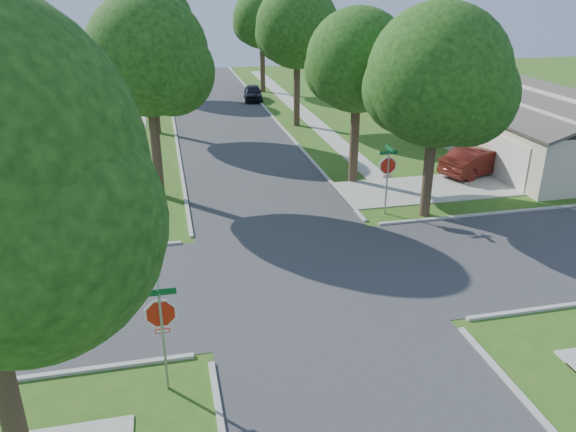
# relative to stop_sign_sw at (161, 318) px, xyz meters

# --- Properties ---
(ground) EXTENTS (100.00, 100.00, 0.00)m
(ground) POSITION_rel_stop_sign_sw_xyz_m (4.70, 4.70, -2.03)
(ground) COLOR #2D5A18
(ground) RESTS_ON ground
(road_ns) EXTENTS (7.00, 100.00, 0.02)m
(road_ns) POSITION_rel_stop_sign_sw_xyz_m (4.70, 4.70, -2.03)
(road_ns) COLOR #333335
(road_ns) RESTS_ON ground
(sidewalk_ne) EXTENTS (1.20, 40.00, 0.04)m
(sidewalk_ne) POSITION_rel_stop_sign_sw_xyz_m (10.80, 30.70, -2.01)
(sidewalk_ne) COLOR #9E9B91
(sidewalk_ne) RESTS_ON ground
(sidewalk_nw) EXTENTS (1.20, 40.00, 0.04)m
(sidewalk_nw) POSITION_rel_stop_sign_sw_xyz_m (-1.40, 30.70, -2.01)
(sidewalk_nw) COLOR #9E9B91
(sidewalk_nw) RESTS_ON ground
(driveway) EXTENTS (8.80, 3.60, 0.05)m
(driveway) POSITION_rel_stop_sign_sw_xyz_m (12.60, 11.80, -2.01)
(driveway) COLOR #9E9B91
(driveway) RESTS_ON ground
(stop_sign_sw) EXTENTS (1.05, 0.80, 2.98)m
(stop_sign_sw) POSITION_rel_stop_sign_sw_xyz_m (0.00, 0.00, 0.00)
(stop_sign_sw) COLOR gray
(stop_sign_sw) RESTS_ON ground
(stop_sign_ne) EXTENTS (1.05, 0.80, 2.98)m
(stop_sign_ne) POSITION_rel_stop_sign_sw_xyz_m (9.40, 9.40, 0.00)
(stop_sign_ne) COLOR gray
(stop_sign_ne) RESTS_ON ground
(tree_e_near) EXTENTS (4.97, 4.80, 8.28)m
(tree_e_near) POSITION_rel_stop_sign_sw_xyz_m (9.45, 13.71, 3.61)
(tree_e_near) COLOR #38281C
(tree_e_near) RESTS_ON ground
(tree_e_mid) EXTENTS (5.59, 5.40, 9.21)m
(tree_e_mid) POSITION_rel_stop_sign_sw_xyz_m (9.46, 25.71, 4.22)
(tree_e_mid) COLOR #38281C
(tree_e_mid) RESTS_ON ground
(tree_e_far) EXTENTS (5.17, 5.00, 8.72)m
(tree_e_far) POSITION_rel_stop_sign_sw_xyz_m (9.45, 38.71, 3.95)
(tree_e_far) COLOR #38281C
(tree_e_far) RESTS_ON ground
(tree_w_near) EXTENTS (5.38, 5.20, 8.97)m
(tree_w_near) POSITION_rel_stop_sign_sw_xyz_m (0.06, 13.71, 4.08)
(tree_w_near) COLOR #38281C
(tree_w_near) RESTS_ON ground
(tree_w_mid) EXTENTS (5.80, 5.60, 9.56)m
(tree_w_mid) POSITION_rel_stop_sign_sw_xyz_m (0.06, 25.71, 4.46)
(tree_w_mid) COLOR #38281C
(tree_w_mid) RESTS_ON ground
(tree_w_far) EXTENTS (4.76, 4.60, 8.04)m
(tree_w_far) POSITION_rel_stop_sign_sw_xyz_m (0.05, 38.71, 3.48)
(tree_w_far) COLOR #38281C
(tree_w_far) RESTS_ON ground
(tree_ne_corner) EXTENTS (5.80, 5.60, 8.66)m
(tree_ne_corner) POSITION_rel_stop_sign_sw_xyz_m (11.06, 8.91, 3.56)
(tree_ne_corner) COLOR #38281C
(tree_ne_corner) RESTS_ON ground
(house_ne_near) EXTENTS (8.42, 13.60, 4.23)m
(house_ne_near) POSITION_rel_stop_sign_sw_xyz_m (20.69, 15.70, -0.51)
(house_ne_near) COLOR beige
(house_ne_near) RESTS_ON ground
(house_ne_far) EXTENTS (8.42, 13.60, 4.23)m
(house_ne_far) POSITION_rel_stop_sign_sw_xyz_m (20.69, 33.70, -0.51)
(house_ne_far) COLOR beige
(house_ne_far) RESTS_ON ground
(house_nw_far) EXTENTS (8.42, 13.60, 4.23)m
(house_nw_far) POSITION_rel_stop_sign_sw_xyz_m (-11.29, 36.70, -0.51)
(house_nw_far) COLOR beige
(house_nw_far) RESTS_ON ground
(car_driveway) EXTENTS (4.65, 3.02, 1.45)m
(car_driveway) POSITION_rel_stop_sign_sw_xyz_m (16.06, 13.40, -1.31)
(car_driveway) COLOR #501610
(car_driveway) RESTS_ON ground
(car_curb_east) EXTENTS (1.92, 3.86, 1.26)m
(car_curb_east) POSITION_rel_stop_sign_sw_xyz_m (7.90, 35.01, -1.40)
(car_curb_east) COLOR black
(car_curb_east) RESTS_ON ground
(car_curb_west) EXTENTS (2.24, 5.00, 1.42)m
(car_curb_west) POSITION_rel_stop_sign_sw_xyz_m (1.50, 41.01, -1.32)
(car_curb_west) COLOR black
(car_curb_west) RESTS_ON ground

